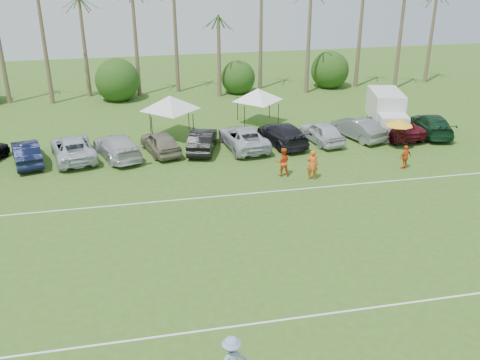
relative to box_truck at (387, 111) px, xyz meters
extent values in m
plane|color=#365A1B|center=(-15.34, -23.59, -1.64)|extent=(120.00, 120.00, 0.00)
cube|color=white|center=(-15.34, -21.59, -1.64)|extent=(80.00, 0.10, 0.01)
cube|color=white|center=(-15.34, -9.59, -1.64)|extent=(80.00, 0.10, 0.01)
cone|color=brown|center=(-27.34, 14.41, 3.36)|extent=(0.44, 0.44, 10.00)
cone|color=brown|center=(-23.34, 14.41, 3.86)|extent=(0.44, 0.44, 11.00)
cone|color=brown|center=(-19.34, 14.41, 2.36)|extent=(0.44, 0.44, 8.00)
cone|color=brown|center=(-15.34, 14.41, 2.86)|extent=(0.44, 0.44, 9.00)
cone|color=brown|center=(-11.34, 14.41, 3.36)|extent=(0.44, 0.44, 10.00)
cone|color=brown|center=(-7.34, 14.41, 3.86)|extent=(0.44, 0.44, 11.00)
cone|color=brown|center=(-2.34, 14.41, 2.36)|extent=(0.44, 0.44, 8.00)
cone|color=brown|center=(2.66, 14.41, 2.86)|extent=(0.44, 0.44, 9.00)
cone|color=brown|center=(7.66, 14.41, 3.36)|extent=(0.44, 0.44, 10.00)
cone|color=brown|center=(11.66, 14.41, 3.86)|extent=(0.44, 0.44, 11.00)
cylinder|color=brown|center=(-21.34, 15.41, -0.94)|extent=(0.30, 0.30, 1.40)
sphere|color=#1A3D11|center=(-21.34, 15.41, 0.16)|extent=(4.00, 4.00, 4.00)
cylinder|color=brown|center=(-9.34, 15.41, -0.94)|extent=(0.30, 0.30, 1.40)
sphere|color=#1A3D11|center=(-9.34, 15.41, 0.16)|extent=(4.00, 4.00, 4.00)
cylinder|color=brown|center=(0.66, 15.41, -0.94)|extent=(0.30, 0.30, 1.40)
sphere|color=#1A3D11|center=(0.66, 15.41, 0.16)|extent=(4.00, 4.00, 4.00)
imported|color=orange|center=(-9.10, -8.25, -0.64)|extent=(0.86, 0.71, 2.01)
imported|color=#CB4A16|center=(-10.79, -7.28, -0.68)|extent=(1.07, 0.91, 1.92)
imported|color=#DF5B18|center=(-2.37, -7.82, -0.81)|extent=(1.06, 0.70, 1.67)
cube|color=silver|center=(0.17, 0.73, 0.27)|extent=(3.26, 4.71, 2.33)
cube|color=silver|center=(-0.52, -2.17, -0.67)|extent=(2.47, 2.13, 1.95)
cube|color=black|center=(-0.69, -2.85, -0.94)|extent=(2.15, 0.77, 0.93)
cube|color=#E5590C|center=(1.31, 0.45, -0.15)|extent=(0.37, 1.45, 0.84)
cylinder|color=black|center=(-1.38, -1.77, -1.22)|extent=(0.47, 0.88, 0.84)
cylinder|color=black|center=(0.43, -2.21, -1.22)|extent=(0.47, 0.88, 0.84)
cylinder|color=black|center=(-0.47, 2.03, -1.22)|extent=(0.47, 0.88, 0.84)
cylinder|color=black|center=(1.34, 1.60, -1.22)|extent=(0.47, 0.88, 0.84)
cylinder|color=black|center=(-18.81, 0.42, -0.53)|extent=(0.06, 0.06, 2.22)
cylinder|color=black|center=(-15.68, 0.42, -0.53)|extent=(0.06, 0.06, 2.22)
cylinder|color=black|center=(-18.81, 3.55, -0.53)|extent=(0.06, 0.06, 2.22)
cylinder|color=black|center=(-15.68, 3.55, -0.53)|extent=(0.06, 0.06, 2.22)
pyramid|color=silver|center=(-17.25, 1.99, 1.68)|extent=(4.79, 4.79, 1.11)
cylinder|color=black|center=(-11.25, 2.43, -0.63)|extent=(0.06, 0.06, 2.03)
cylinder|color=black|center=(-8.40, 2.43, -0.63)|extent=(0.06, 0.06, 2.03)
cylinder|color=black|center=(-11.25, 5.28, -0.63)|extent=(0.06, 0.06, 2.03)
cylinder|color=black|center=(-8.40, 5.28, -0.63)|extent=(0.06, 0.06, 2.03)
pyramid|color=white|center=(-9.83, 3.85, 1.41)|extent=(4.39, 4.39, 1.02)
cylinder|color=black|center=(-1.05, -4.08, -0.63)|extent=(0.05, 0.05, 2.03)
cone|color=#FAAD1A|center=(-1.05, -4.08, 0.39)|extent=(2.03, 2.03, 0.46)
imported|color=#8A98C5|center=(-17.51, -24.43, -0.70)|extent=(1.36, 1.01, 1.88)
imported|color=black|center=(-27.55, -1.64, -0.84)|extent=(2.86, 5.16, 1.61)
imported|color=silver|center=(-24.48, -1.36, -0.84)|extent=(3.83, 6.24, 1.61)
imported|color=#BBBBBF|center=(-21.41, -1.66, -0.84)|extent=(3.94, 5.99, 1.61)
imported|color=gray|center=(-18.34, -1.41, -0.84)|extent=(3.09, 5.07, 1.61)
imported|color=black|center=(-15.27, -1.59, -0.84)|extent=(2.96, 5.17, 1.61)
imported|color=#BABDC4|center=(-12.21, -1.60, -0.84)|extent=(3.32, 6.07, 1.61)
imported|color=black|center=(-9.14, -1.40, -0.84)|extent=(3.26, 5.88, 1.61)
imported|color=silver|center=(-6.07, -1.60, -0.84)|extent=(2.62, 4.97, 1.61)
imported|color=slate|center=(-3.00, -1.31, -0.84)|extent=(3.14, 5.18, 1.61)
imported|color=#57111A|center=(0.07, -1.23, -0.84)|extent=(3.12, 5.99, 1.61)
imported|color=#13351E|center=(3.14, -1.61, -0.84)|extent=(3.35, 5.90, 1.61)
camera|label=1|loc=(-20.11, -38.39, 12.28)|focal=40.00mm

